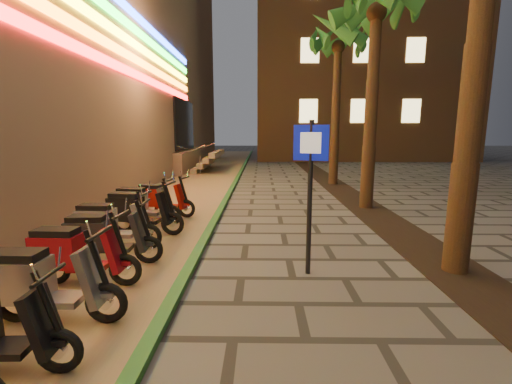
{
  "coord_description": "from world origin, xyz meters",
  "views": [
    {
      "loc": [
        0.32,
        -3.53,
        2.31
      ],
      "look_at": [
        0.22,
        2.9,
        1.2
      ],
      "focal_mm": 24.0,
      "sensor_mm": 36.0,
      "label": 1
    }
  ],
  "objects_px": {
    "scooter_5": "(39,283)",
    "scooter_7": "(103,237)",
    "scooter_6": "(74,253)",
    "scooter_8": "(109,224)",
    "scooter_11": "(160,199)",
    "scooter_9": "(137,211)",
    "scooter_10": "(141,204)",
    "pedestrian_sign": "(310,177)"
  },
  "relations": [
    {
      "from": "scooter_6",
      "to": "scooter_8",
      "type": "xyz_separation_m",
      "value": [
        -0.2,
        1.68,
        0.01
      ]
    },
    {
      "from": "scooter_5",
      "to": "scooter_6",
      "type": "distance_m",
      "value": 1.07
    },
    {
      "from": "scooter_5",
      "to": "scooter_7",
      "type": "relative_size",
      "value": 1.02
    },
    {
      "from": "scooter_6",
      "to": "pedestrian_sign",
      "type": "bearing_deg",
      "value": 9.4
    },
    {
      "from": "scooter_7",
      "to": "scooter_11",
      "type": "distance_m",
      "value": 3.57
    },
    {
      "from": "scooter_8",
      "to": "scooter_11",
      "type": "relative_size",
      "value": 1.02
    },
    {
      "from": "scooter_7",
      "to": "scooter_5",
      "type": "bearing_deg",
      "value": -90.38
    },
    {
      "from": "scooter_5",
      "to": "scooter_9",
      "type": "xyz_separation_m",
      "value": [
        -0.17,
        3.77,
        0.02
      ]
    },
    {
      "from": "scooter_6",
      "to": "scooter_11",
      "type": "relative_size",
      "value": 1.0
    },
    {
      "from": "scooter_6",
      "to": "scooter_8",
      "type": "distance_m",
      "value": 1.69
    },
    {
      "from": "scooter_9",
      "to": "scooter_11",
      "type": "bearing_deg",
      "value": 96.37
    },
    {
      "from": "scooter_6",
      "to": "scooter_8",
      "type": "bearing_deg",
      "value": 98.63
    },
    {
      "from": "scooter_9",
      "to": "scooter_11",
      "type": "distance_m",
      "value": 1.7
    },
    {
      "from": "scooter_10",
      "to": "scooter_7",
      "type": "bearing_deg",
      "value": -75.26
    },
    {
      "from": "scooter_5",
      "to": "scooter_6",
      "type": "relative_size",
      "value": 1.02
    },
    {
      "from": "pedestrian_sign",
      "to": "scooter_6",
      "type": "distance_m",
      "value": 3.83
    },
    {
      "from": "scooter_5",
      "to": "scooter_6",
      "type": "height_order",
      "value": "scooter_5"
    },
    {
      "from": "scooter_6",
      "to": "scooter_10",
      "type": "relative_size",
      "value": 0.96
    },
    {
      "from": "pedestrian_sign",
      "to": "scooter_9",
      "type": "relative_size",
      "value": 1.41
    },
    {
      "from": "pedestrian_sign",
      "to": "scooter_11",
      "type": "xyz_separation_m",
      "value": [
        -3.61,
        3.93,
        -1.12
      ]
    },
    {
      "from": "scooter_6",
      "to": "scooter_11",
      "type": "bearing_deg",
      "value": 91.55
    },
    {
      "from": "scooter_8",
      "to": "scooter_11",
      "type": "distance_m",
      "value": 2.75
    },
    {
      "from": "pedestrian_sign",
      "to": "scooter_6",
      "type": "relative_size",
      "value": 1.53
    },
    {
      "from": "scooter_8",
      "to": "pedestrian_sign",
      "type": "bearing_deg",
      "value": -15.71
    },
    {
      "from": "scooter_11",
      "to": "scooter_7",
      "type": "bearing_deg",
      "value": -78.24
    },
    {
      "from": "scooter_11",
      "to": "scooter_9",
      "type": "bearing_deg",
      "value": -79.75
    },
    {
      "from": "scooter_5",
      "to": "scooter_9",
      "type": "bearing_deg",
      "value": 92.76
    },
    {
      "from": "scooter_10",
      "to": "scooter_6",
      "type": "bearing_deg",
      "value": -77.5
    },
    {
      "from": "pedestrian_sign",
      "to": "scooter_10",
      "type": "xyz_separation_m",
      "value": [
        -3.85,
        3.1,
        -1.1
      ]
    },
    {
      "from": "pedestrian_sign",
      "to": "scooter_5",
      "type": "distance_m",
      "value": 3.96
    },
    {
      "from": "scooter_11",
      "to": "scooter_8",
      "type": "bearing_deg",
      "value": -83.43
    },
    {
      "from": "scooter_8",
      "to": "scooter_10",
      "type": "height_order",
      "value": "scooter_10"
    },
    {
      "from": "scooter_7",
      "to": "pedestrian_sign",
      "type": "bearing_deg",
      "value": -9.22
    },
    {
      "from": "scooter_7",
      "to": "scooter_9",
      "type": "relative_size",
      "value": 0.93
    },
    {
      "from": "pedestrian_sign",
      "to": "scooter_7",
      "type": "xyz_separation_m",
      "value": [
        -3.57,
        0.36,
        -1.12
      ]
    },
    {
      "from": "scooter_5",
      "to": "pedestrian_sign",
      "type": "bearing_deg",
      "value": 24.25
    },
    {
      "from": "scooter_5",
      "to": "scooter_11",
      "type": "xyz_separation_m",
      "value": [
        -0.14,
        5.47,
        -0.02
      ]
    },
    {
      "from": "scooter_5",
      "to": "scooter_7",
      "type": "bearing_deg",
      "value": 93.3
    },
    {
      "from": "pedestrian_sign",
      "to": "scooter_10",
      "type": "relative_size",
      "value": 1.46
    },
    {
      "from": "scooter_8",
      "to": "scooter_9",
      "type": "distance_m",
      "value": 1.05
    },
    {
      "from": "pedestrian_sign",
      "to": "scooter_8",
      "type": "relative_size",
      "value": 1.49
    },
    {
      "from": "scooter_5",
      "to": "scooter_11",
      "type": "distance_m",
      "value": 5.48
    }
  ]
}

